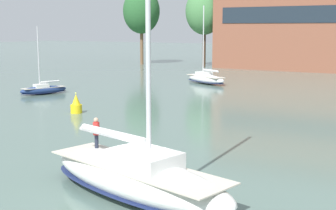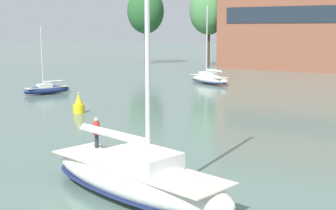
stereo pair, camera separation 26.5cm
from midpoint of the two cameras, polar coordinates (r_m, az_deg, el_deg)
ground_plane at (r=22.23m, az=-4.28°, el=-11.14°), size 400.00×400.00×0.00m
waterfront_building at (r=91.96m, az=19.11°, el=10.01°), size 42.53×14.09×19.10m
tree_shore_left at (r=101.54m, az=-3.34°, el=11.34°), size 7.83×7.83×16.11m
tree_shore_center at (r=96.05m, az=4.39°, el=11.30°), size 7.66×7.66×15.76m
sailboat_main at (r=21.87m, az=-4.27°, el=-8.57°), size 11.76×5.77×15.56m
sailboat_moored_near_marina at (r=66.35m, az=4.48°, el=3.26°), size 8.01×5.60×10.85m
sailboat_moored_far_slip at (r=57.51m, az=-15.06°, el=1.83°), size 3.70×5.98×7.99m
channel_buoy at (r=43.98m, az=-11.30°, el=0.01°), size 1.06×1.06×1.92m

